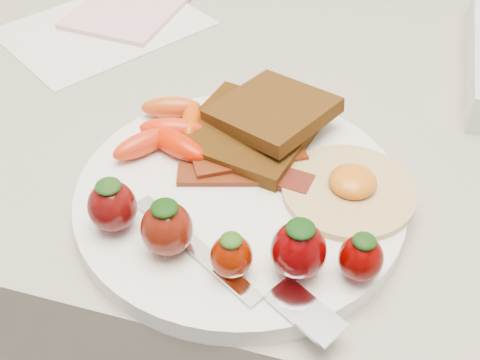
# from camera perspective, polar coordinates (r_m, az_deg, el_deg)

# --- Properties ---
(counter) EXTENTS (2.00, 0.60, 0.90)m
(counter) POSITION_cam_1_polar(r_m,az_deg,el_deg) (0.96, 3.51, -14.44)
(counter) COLOR gray
(counter) RESTS_ON ground
(plate) EXTENTS (0.27, 0.27, 0.02)m
(plate) POSITION_cam_1_polar(r_m,az_deg,el_deg) (0.50, -0.00, -1.60)
(plate) COLOR white
(plate) RESTS_ON counter
(toast_lower) EXTENTS (0.12, 0.12, 0.01)m
(toast_lower) POSITION_cam_1_polar(r_m,az_deg,el_deg) (0.54, 0.79, 4.56)
(toast_lower) COLOR black
(toast_lower) RESTS_ON plate
(toast_upper) EXTENTS (0.12, 0.12, 0.02)m
(toast_upper) POSITION_cam_1_polar(r_m,az_deg,el_deg) (0.54, 3.10, 6.56)
(toast_upper) COLOR black
(toast_upper) RESTS_ON toast_lower
(fried_egg) EXTENTS (0.11, 0.11, 0.02)m
(fried_egg) POSITION_cam_1_polar(r_m,az_deg,el_deg) (0.49, 10.36, -0.72)
(fried_egg) COLOR beige
(fried_egg) RESTS_ON plate
(bacon_strips) EXTENTS (0.11, 0.08, 0.01)m
(bacon_strips) POSITION_cam_1_polar(r_m,az_deg,el_deg) (0.50, 0.69, 1.15)
(bacon_strips) COLOR #381506
(bacon_strips) RESTS_ON plate
(baby_carrots) EXTENTS (0.09, 0.10, 0.02)m
(baby_carrots) POSITION_cam_1_polar(r_m,az_deg,el_deg) (0.54, -6.64, 4.73)
(baby_carrots) COLOR red
(baby_carrots) RESTS_ON plate
(strawberries) EXTENTS (0.22, 0.05, 0.05)m
(strawberries) POSITION_cam_1_polar(r_m,az_deg,el_deg) (0.43, -1.65, -5.31)
(strawberries) COLOR #4D0707
(strawberries) RESTS_ON plate
(fork) EXTENTS (0.18, 0.10, 0.00)m
(fork) POSITION_cam_1_polar(r_m,az_deg,el_deg) (0.43, 0.25, -8.94)
(fork) COLOR white
(fork) RESTS_ON plate
(paper_sheet) EXTENTS (0.26, 0.28, 0.00)m
(paper_sheet) POSITION_cam_1_polar(r_m,az_deg,el_deg) (0.76, -12.74, 13.94)
(paper_sheet) COLOR white
(paper_sheet) RESTS_ON counter
(notepad) EXTENTS (0.13, 0.18, 0.01)m
(notepad) POSITION_cam_1_polar(r_m,az_deg,el_deg) (0.80, -10.02, 16.11)
(notepad) COLOR beige
(notepad) RESTS_ON paper_sheet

